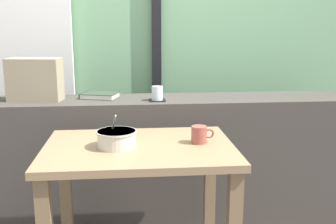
{
  "coord_description": "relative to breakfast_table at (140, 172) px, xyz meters",
  "views": [
    {
      "loc": [
        -0.11,
        -1.97,
        1.3
      ],
      "look_at": [
        0.1,
        0.36,
        0.78
      ],
      "focal_mm": 43.15,
      "sensor_mm": 36.0,
      "label": 1
    }
  ],
  "objects": [
    {
      "name": "closed_book",
      "position": [
        -0.23,
        0.71,
        0.26
      ],
      "size": [
        0.26,
        0.21,
        0.03
      ],
      "color": "#334233",
      "rests_on": "dark_console_ledge"
    },
    {
      "name": "ceramic_mug",
      "position": [
        0.29,
        0.01,
        0.18
      ],
      "size": [
        0.11,
        0.08,
        0.08
      ],
      "color": "#9E4C42",
      "rests_on": "breakfast_table"
    },
    {
      "name": "curtain_left_panel",
      "position": [
        -0.75,
        1.27,
        0.66
      ],
      "size": [
        0.56,
        0.06,
        2.5
      ],
      "primitive_type": "cube",
      "color": "white",
      "rests_on": "ground"
    },
    {
      "name": "breakfast_table",
      "position": [
        0.0,
        0.0,
        0.0
      ],
      "size": [
        0.91,
        0.65,
        0.73
      ],
      "color": "#826849",
      "rests_on": "ground"
    },
    {
      "name": "coaster_square",
      "position": [
        0.13,
        0.58,
        0.24
      ],
      "size": [
        0.1,
        0.1,
        0.0
      ],
      "primitive_type": "cube",
      "color": "black",
      "rests_on": "dark_console_ledge"
    },
    {
      "name": "fork_utensil",
      "position": [
        0.34,
        0.19,
        0.14
      ],
      "size": [
        0.03,
        0.17,
        0.01
      ],
      "primitive_type": "cube",
      "rotation": [
        0.0,
        0.0,
        0.08
      ],
      "color": "silver",
      "rests_on": "breakfast_table"
    },
    {
      "name": "outdoor_backdrop",
      "position": [
        0.08,
        1.37,
        0.81
      ],
      "size": [
        4.8,
        0.08,
        2.8
      ],
      "primitive_type": "cube",
      "color": "#7AAD7F",
      "rests_on": "ground"
    },
    {
      "name": "throw_pillow",
      "position": [
        -0.62,
        0.66,
        0.37
      ],
      "size": [
        0.34,
        0.18,
        0.26
      ],
      "primitive_type": "cube",
      "rotation": [
        0.0,
        0.0,
        -0.14
      ],
      "color": "tan",
      "rests_on": "dark_console_ledge"
    },
    {
      "name": "window_divider_post",
      "position": [
        0.17,
        1.3,
        0.71
      ],
      "size": [
        0.07,
        0.05,
        2.6
      ],
      "primitive_type": "cube",
      "color": "black",
      "rests_on": "ground"
    },
    {
      "name": "dark_console_ledge",
      "position": [
        0.08,
        0.66,
        -0.17
      ],
      "size": [
        2.8,
        0.39,
        0.83
      ],
      "primitive_type": "cube",
      "color": "#423D38",
      "rests_on": "ground"
    },
    {
      "name": "juice_glass",
      "position": [
        0.13,
        0.58,
        0.28
      ],
      "size": [
        0.07,
        0.07,
        0.09
      ],
      "color": "white",
      "rests_on": "coaster_square"
    },
    {
      "name": "soup_bowl",
      "position": [
        -0.11,
        -0.02,
        0.18
      ],
      "size": [
        0.19,
        0.19,
        0.16
      ],
      "color": "beige",
      "rests_on": "breakfast_table"
    }
  ]
}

